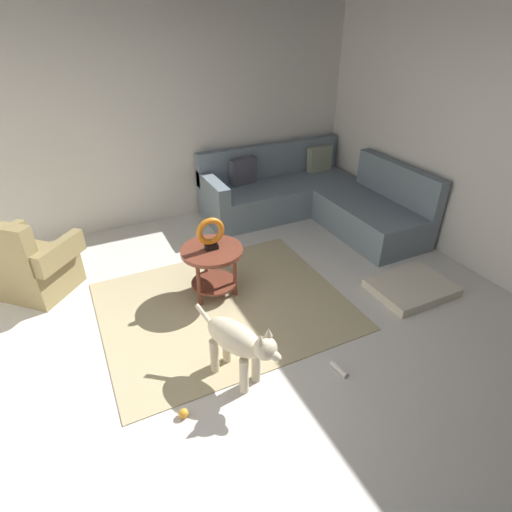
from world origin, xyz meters
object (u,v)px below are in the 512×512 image
dog_toy_rope (339,369)px  side_table (212,260)px  torus_sculpture (211,233)px  dog (238,342)px  sectional_couch (311,198)px  armchair (32,266)px  dog_bed_mat (412,288)px  dog_toy_ball (184,413)px

dog_toy_rope → side_table: bearing=110.5°
torus_sculpture → dog: size_ratio=0.41×
sectional_couch → armchair: size_ratio=2.26×
sectional_couch → side_table: sectional_couch is taller
sectional_couch → dog_toy_rope: size_ratio=12.94×
armchair → dog: 2.38m
dog_bed_mat → dog_toy_ball: bearing=-170.4°
sectional_couch → side_table: 2.16m
armchair → side_table: 1.80m
dog → torus_sculpture: bearing=-125.0°
torus_sculpture → dog_bed_mat: (1.85, -0.84, -0.67)m
armchair → side_table: size_ratio=1.66×
side_table → dog_bed_mat: bearing=-24.5°
torus_sculpture → dog_toy_rope: torus_sculpture is taller
dog_bed_mat → dog_toy_rope: size_ratio=4.60×
armchair → dog: bearing=-11.6°
dog_bed_mat → dog_toy_rope: bearing=-156.6°
torus_sculpture → dog: (-0.22, -1.12, -0.33)m
side_table → torus_sculpture: size_ratio=1.84×
side_table → dog: dog is taller
dog_toy_rope → armchair: bearing=133.7°
armchair → dog_toy_ball: armchair is taller
sectional_couch → dog_bed_mat: 1.96m
armchair → dog_toy_rope: armchair is taller
dog → dog_toy_rope: size_ratio=4.57×
torus_sculpture → dog_toy_rope: bearing=-69.5°
armchair → dog_toy_ball: bearing=-24.3°
dog_toy_rope → sectional_couch: bearing=62.2°
dog_toy_rope → dog_bed_mat: bearing=23.4°
sectional_couch → torus_sculpture: (-1.85, -1.10, 0.42)m
torus_sculpture → dog: torus_sculpture is taller
side_table → dog_toy_rope: (0.53, -1.41, -0.39)m
sectional_couch → torus_sculpture: 2.20m
dog → dog_toy_rope: bearing=134.8°
armchair → dog_toy_ball: 2.29m
side_table → dog_toy_ball: side_table is taller
sectional_couch → dog_toy_ball: bearing=-137.3°
side_table → dog_toy_ball: 1.51m
torus_sculpture → sectional_couch: bearing=30.8°
side_table → torus_sculpture: 0.29m
side_table → sectional_couch: bearing=30.8°
dog_toy_ball → sectional_couch: bearing=42.7°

